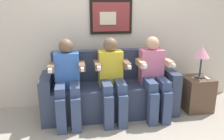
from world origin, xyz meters
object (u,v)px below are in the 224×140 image
side_table_right (196,93)px  spare_remote_on_table (207,78)px  person_on_left (67,79)px  person_on_right (154,74)px  table_lamp (202,54)px  couch (110,92)px  person_in_middle (112,77)px

side_table_right → spare_remote_on_table: spare_remote_on_table is taller
person_on_left → side_table_right: person_on_left is taller
person_on_right → table_lamp: (0.73, 0.06, 0.25)m
couch → spare_remote_on_table: 1.41m
side_table_right → table_lamp: size_ratio=1.09×
person_on_left → side_table_right: bearing=1.9°
person_in_middle → side_table_right: person_in_middle is taller
person_in_middle → table_lamp: 1.34m
person_on_left → side_table_right: 1.91m
person_on_right → spare_remote_on_table: 0.80m
person_on_right → spare_remote_on_table: size_ratio=8.54×
person_on_left → table_lamp: person_on_left is taller
person_on_right → table_lamp: person_on_right is taller
person_on_right → side_table_right: size_ratio=2.22×
person_on_left → person_on_right: size_ratio=1.00×
person_in_middle → table_lamp: bearing=2.6°
person_in_middle → person_on_right: 0.58m
person_on_left → side_table_right: size_ratio=2.22×
person_in_middle → person_on_right: bearing=0.0°
person_on_right → side_table_right: (0.71, 0.06, -0.36)m
person_in_middle → side_table_right: (1.29, 0.06, -0.36)m
person_in_middle → side_table_right: 1.34m
spare_remote_on_table → couch: bearing=172.7°
couch → person_on_left: person_on_left is taller
person_in_middle → person_on_right: same height
side_table_right → spare_remote_on_table: bearing=-38.4°
person_on_left → person_in_middle: 0.58m
couch → person_on_left: (-0.58, -0.17, 0.29)m
couch → person_on_right: size_ratio=1.70×
side_table_right → spare_remote_on_table: 0.28m
person_in_middle → spare_remote_on_table: size_ratio=8.54×
person_on_left → side_table_right: (1.88, 0.06, -0.36)m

